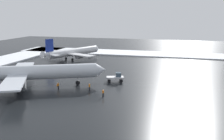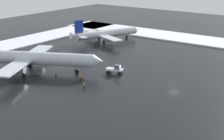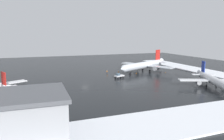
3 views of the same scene
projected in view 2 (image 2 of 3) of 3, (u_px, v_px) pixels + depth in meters
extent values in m
plane|color=black|center=(174.00, 83.00, 86.44)|extent=(240.00, 240.00, 0.00)
cube|color=white|center=(6.00, 46.00, 123.94)|extent=(14.00, 116.00, 0.47)
cylinder|color=silver|center=(37.00, 58.00, 94.77)|extent=(30.42, 17.60, 3.65)
cone|color=silver|center=(99.00, 61.00, 92.01)|extent=(3.85, 4.25, 3.46)
cube|color=silver|center=(38.00, 51.00, 103.64)|extent=(10.44, 14.58, 0.39)
cylinder|color=gray|center=(37.00, 57.00, 101.86)|extent=(4.22, 3.54, 2.14)
cube|color=silver|center=(12.00, 68.00, 87.12)|extent=(10.44, 14.58, 0.39)
cylinder|color=gray|center=(18.00, 70.00, 89.37)|extent=(4.22, 3.54, 2.14)
cylinder|color=black|center=(77.00, 66.00, 93.47)|extent=(0.26, 0.26, 0.75)
cylinder|color=black|center=(77.00, 71.00, 93.95)|extent=(1.22, 0.86, 1.18)
cylinder|color=black|center=(30.00, 61.00, 97.98)|extent=(0.26, 0.26, 0.75)
cylinder|color=black|center=(30.00, 66.00, 98.46)|extent=(1.22, 0.86, 1.18)
cylinder|color=black|center=(23.00, 66.00, 93.55)|extent=(0.26, 0.26, 0.75)
cylinder|color=black|center=(24.00, 71.00, 94.03)|extent=(1.22, 0.86, 1.18)
cylinder|color=silver|center=(107.00, 33.00, 131.30)|extent=(12.63, 24.52, 2.88)
cone|color=silver|center=(137.00, 30.00, 138.00)|extent=(3.32, 2.95, 2.74)
cone|color=silver|center=(74.00, 36.00, 124.36)|extent=(3.44, 3.75, 2.80)
cube|color=silver|center=(93.00, 32.00, 135.82)|extent=(11.60, 7.75, 0.31)
cylinder|color=gray|center=(96.00, 34.00, 134.90)|extent=(2.69, 3.32, 1.70)
cube|color=silver|center=(111.00, 38.00, 124.45)|extent=(11.60, 7.75, 0.31)
cylinder|color=gray|center=(109.00, 39.00, 126.30)|extent=(2.69, 3.32, 1.70)
cube|color=navy|center=(79.00, 27.00, 124.39)|extent=(1.61, 3.24, 4.75)
cube|color=silver|center=(77.00, 35.00, 127.56)|extent=(4.61, 3.62, 0.20)
cube|color=silver|center=(83.00, 37.00, 123.40)|extent=(4.61, 3.62, 0.20)
cylinder|color=black|center=(127.00, 34.00, 136.03)|extent=(0.20, 0.20, 0.59)
cylinder|color=black|center=(127.00, 37.00, 136.40)|extent=(0.64, 0.97, 0.93)
cylinder|color=black|center=(99.00, 36.00, 131.97)|extent=(0.20, 0.20, 0.59)
cylinder|color=black|center=(99.00, 40.00, 132.34)|extent=(0.64, 0.97, 0.93)
cylinder|color=black|center=(104.00, 38.00, 128.92)|extent=(0.20, 0.20, 0.59)
cylinder|color=black|center=(104.00, 41.00, 129.29)|extent=(0.64, 0.97, 0.93)
cube|color=silver|center=(114.00, 69.00, 93.72)|extent=(5.06, 3.54, 0.50)
cube|color=#3F5160|center=(118.00, 67.00, 93.21)|extent=(1.80, 1.87, 1.10)
cylinder|color=black|center=(121.00, 71.00, 94.37)|extent=(0.96, 0.59, 0.90)
cylinder|color=black|center=(119.00, 74.00, 92.57)|extent=(0.96, 0.59, 0.90)
cylinder|color=black|center=(110.00, 70.00, 95.30)|extent=(0.96, 0.59, 0.90)
cylinder|color=black|center=(108.00, 72.00, 93.50)|extent=(0.96, 0.59, 0.90)
cylinder|color=black|center=(81.00, 79.00, 88.39)|extent=(0.16, 0.16, 0.85)
cylinder|color=black|center=(80.00, 79.00, 88.52)|extent=(0.16, 0.16, 0.85)
cylinder|color=orange|center=(81.00, 76.00, 88.23)|extent=(0.36, 0.36, 0.62)
sphere|color=tan|center=(80.00, 75.00, 88.10)|extent=(0.24, 0.24, 0.24)
cylinder|color=black|center=(85.00, 87.00, 82.53)|extent=(0.16, 0.16, 0.85)
cylinder|color=black|center=(84.00, 87.00, 82.54)|extent=(0.16, 0.16, 0.85)
cylinder|color=orange|center=(84.00, 85.00, 82.31)|extent=(0.36, 0.36, 0.62)
sphere|color=tan|center=(84.00, 83.00, 82.18)|extent=(0.24, 0.24, 0.24)
cylinder|color=black|center=(56.00, 75.00, 91.74)|extent=(0.16, 0.16, 0.85)
cylinder|color=black|center=(56.00, 75.00, 91.78)|extent=(0.16, 0.16, 0.85)
cylinder|color=orange|center=(56.00, 72.00, 91.54)|extent=(0.36, 0.36, 0.62)
sphere|color=tan|center=(56.00, 71.00, 91.40)|extent=(0.24, 0.24, 0.24)
cone|color=orange|center=(59.00, 71.00, 94.96)|extent=(0.36, 0.36, 0.55)
cone|color=orange|center=(29.00, 60.00, 106.09)|extent=(0.36, 0.36, 0.55)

